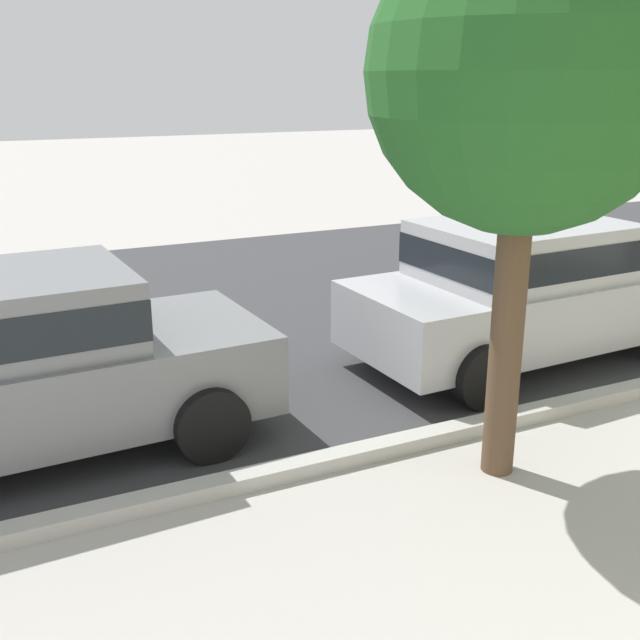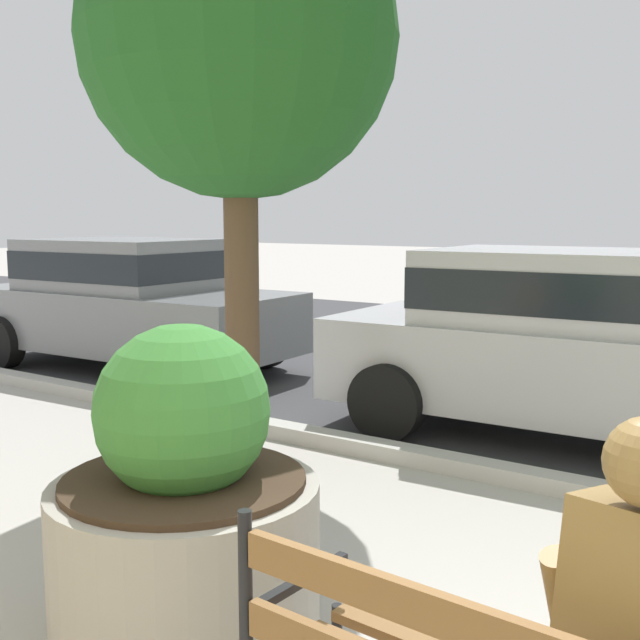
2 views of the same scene
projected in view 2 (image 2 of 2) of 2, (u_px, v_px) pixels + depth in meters
name	position (u px, v px, depth m)	size (l,w,h in m)	color
concrete_planter	(185.00, 521.00, 3.23)	(1.13, 1.13, 1.40)	gray
street_tree_near_bench	(239.00, 41.00, 5.47)	(2.27, 2.27, 4.22)	brown
parked_car_grey	(128.00, 299.00, 9.30)	(4.17, 2.06, 1.56)	slate
parked_car_silver	(575.00, 338.00, 6.32)	(4.17, 2.06, 1.56)	#B7B7BC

